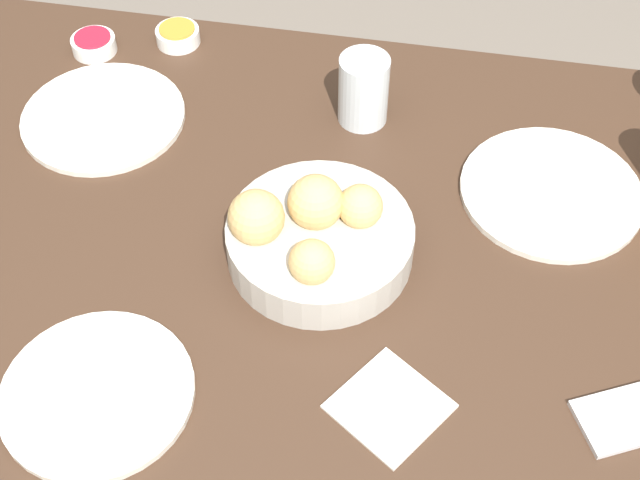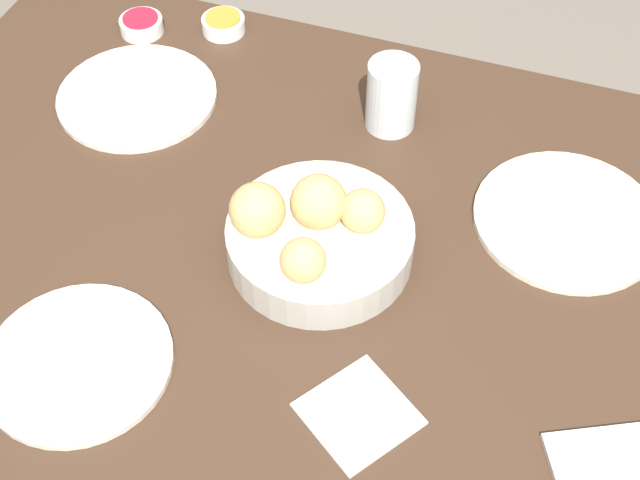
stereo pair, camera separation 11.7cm
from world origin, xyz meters
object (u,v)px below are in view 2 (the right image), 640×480
at_px(plate_far_center, 78,362).
at_px(water_tumbler, 392,96).
at_px(cell_phone, 615,457).
at_px(jam_bowl_berry, 141,25).
at_px(plate_near_right, 137,96).
at_px(napkin, 358,414).
at_px(plate_near_left, 567,219).
at_px(bread_basket, 316,235).
at_px(jam_bowl_honey, 223,24).

distance_m(plate_far_center, water_tumbler, 0.59).
height_order(water_tumbler, cell_phone, water_tumbler).
bearing_deg(cell_phone, jam_bowl_berry, -31.82).
relative_size(plate_near_right, napkin, 1.56).
distance_m(jam_bowl_berry, cell_phone, 1.01).
bearing_deg(jam_bowl_berry, plate_near_left, 165.56).
bearing_deg(bread_basket, plate_near_right, -28.91).
relative_size(jam_bowl_honey, napkin, 0.45).
distance_m(plate_far_center, napkin, 0.34).
bearing_deg(plate_near_right, plate_far_center, 108.54).
xyz_separation_m(plate_near_right, water_tumbler, (-0.39, -0.08, 0.05)).
distance_m(bread_basket, jam_bowl_berry, 0.57).
height_order(jam_bowl_berry, jam_bowl_honey, same).
xyz_separation_m(bread_basket, jam_bowl_berry, (0.44, -0.36, -0.03)).
xyz_separation_m(plate_near_right, napkin, (-0.50, 0.41, -0.00)).
height_order(water_tumbler, jam_bowl_honey, water_tumbler).
bearing_deg(bread_basket, jam_bowl_berry, -39.45).
distance_m(bread_basket, cell_phone, 0.45).
height_order(plate_far_center, cell_phone, plate_far_center).
xyz_separation_m(water_tumbler, jam_bowl_honey, (0.33, -0.13, -0.04)).
distance_m(bread_basket, plate_near_right, 0.42).
bearing_deg(cell_phone, napkin, 8.30).
bearing_deg(jam_bowl_berry, plate_near_right, 114.02).
relative_size(plate_far_center, jam_bowl_honey, 3.19).
bearing_deg(jam_bowl_honey, plate_far_center, 98.18).
relative_size(water_tumbler, jam_bowl_berry, 1.52).
height_order(water_tumbler, jam_bowl_berry, water_tumbler).
bearing_deg(jam_bowl_berry, cell_phone, 148.18).
bearing_deg(plate_near_left, jam_bowl_honey, -21.22).
bearing_deg(cell_phone, jam_bowl_honey, -38.53).
bearing_deg(plate_near_right, plate_near_left, 177.08).
height_order(plate_far_center, water_tumbler, water_tumbler).
relative_size(jam_bowl_berry, cell_phone, 0.43).
height_order(bread_basket, cell_phone, bread_basket).
distance_m(plate_near_left, cell_phone, 0.35).
distance_m(water_tumbler, cell_phone, 0.60).
height_order(plate_near_left, plate_far_center, same).
xyz_separation_m(plate_near_right, plate_far_center, (-0.15, 0.46, 0.00)).
height_order(plate_near_right, cell_phone, plate_near_right).
height_order(plate_near_left, cell_phone, plate_near_left).
relative_size(jam_bowl_honey, cell_phone, 0.43).
bearing_deg(plate_far_center, water_tumbler, -113.48).
relative_size(plate_near_left, napkin, 1.62).
relative_size(plate_near_left, cell_phone, 1.54).
xyz_separation_m(plate_far_center, napkin, (-0.34, -0.05, -0.00)).
distance_m(plate_near_left, plate_near_right, 0.68).
bearing_deg(water_tumbler, napkin, 102.36).
distance_m(plate_near_right, water_tumbler, 0.40).
xyz_separation_m(jam_bowl_berry, napkin, (-0.57, 0.57, -0.01)).
height_order(jam_bowl_berry, cell_phone, jam_bowl_berry).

